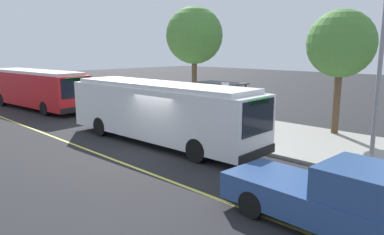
{
  "coord_description": "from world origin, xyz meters",
  "views": [
    {
      "loc": [
        12.27,
        -10.17,
        4.54
      ],
      "look_at": [
        1.07,
        1.15,
        1.51
      ],
      "focal_mm": 33.75,
      "sensor_mm": 36.0,
      "label": 1
    }
  ],
  "objects_px": {
    "waiting_bench": "(224,116)",
    "route_sign_post": "(225,102)",
    "pickup_truck": "(334,199)",
    "transit_bus_second": "(35,88)",
    "transit_bus_main": "(160,110)"
  },
  "relations": [
    {
      "from": "transit_bus_main",
      "to": "waiting_bench",
      "type": "distance_m",
      "value": 5.19
    },
    {
      "from": "pickup_truck",
      "to": "waiting_bench",
      "type": "relative_size",
      "value": 3.41
    },
    {
      "from": "transit_bus_main",
      "to": "pickup_truck",
      "type": "relative_size",
      "value": 2.08
    },
    {
      "from": "pickup_truck",
      "to": "waiting_bench",
      "type": "height_order",
      "value": "pickup_truck"
    },
    {
      "from": "waiting_bench",
      "to": "transit_bus_main",
      "type": "bearing_deg",
      "value": -88.19
    },
    {
      "from": "transit_bus_main",
      "to": "transit_bus_second",
      "type": "height_order",
      "value": "same"
    },
    {
      "from": "transit_bus_second",
      "to": "pickup_truck",
      "type": "height_order",
      "value": "transit_bus_second"
    },
    {
      "from": "waiting_bench",
      "to": "route_sign_post",
      "type": "relative_size",
      "value": 0.57
    },
    {
      "from": "waiting_bench",
      "to": "transit_bus_second",
      "type": "bearing_deg",
      "value": -160.74
    },
    {
      "from": "transit_bus_second",
      "to": "route_sign_post",
      "type": "bearing_deg",
      "value": 8.72
    },
    {
      "from": "waiting_bench",
      "to": "pickup_truck",
      "type": "bearing_deg",
      "value": -37.72
    },
    {
      "from": "waiting_bench",
      "to": "route_sign_post",
      "type": "bearing_deg",
      "value": -49.65
    },
    {
      "from": "pickup_truck",
      "to": "route_sign_post",
      "type": "relative_size",
      "value": 1.95
    },
    {
      "from": "route_sign_post",
      "to": "transit_bus_main",
      "type": "bearing_deg",
      "value": -127.8
    },
    {
      "from": "transit_bus_second",
      "to": "route_sign_post",
      "type": "relative_size",
      "value": 4.11
    }
  ]
}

